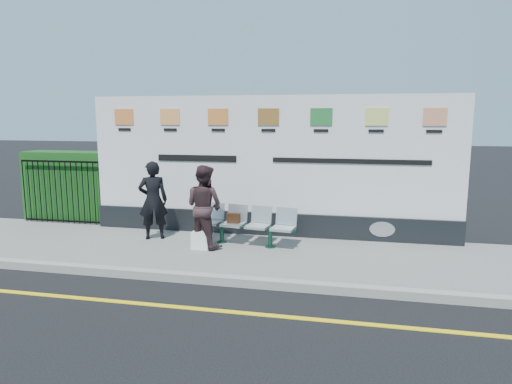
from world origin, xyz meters
TOP-DOWN VIEW (x-y plane):
  - ground at (0.00, 0.00)m, footprint 80.00×80.00m
  - pavement at (0.00, 2.50)m, footprint 14.00×3.00m
  - kerb at (0.00, 1.00)m, footprint 14.00×0.18m
  - yellow_line at (0.00, 0.00)m, footprint 14.00×0.10m
  - billboard at (0.50, 3.85)m, footprint 8.00×0.30m
  - hedge at (-4.58, 4.30)m, footprint 2.35×0.70m
  - railing at (-4.58, 3.85)m, footprint 2.05×0.06m
  - bench at (0.20, 2.92)m, footprint 2.05×0.80m
  - woman_left at (-1.80, 2.98)m, footprint 0.71×0.60m
  - woman_right at (-0.56, 2.60)m, footprint 0.97×0.87m
  - handbag_brown at (-0.06, 2.95)m, footprint 0.26×0.11m
  - carrier_bag_white at (-0.59, 2.46)m, footprint 0.34×0.20m

SIDE VIEW (x-z plane):
  - ground at x=0.00m, z-range 0.00..0.00m
  - yellow_line at x=0.00m, z-range 0.00..0.01m
  - pavement at x=0.00m, z-range 0.00..0.12m
  - kerb at x=0.00m, z-range 0.00..0.14m
  - carrier_bag_white at x=-0.59m, z-range 0.12..0.46m
  - bench at x=0.20m, z-range 0.12..0.55m
  - handbag_brown at x=-0.06m, z-range 0.55..0.75m
  - railing at x=-4.58m, z-range 0.12..1.66m
  - woman_right at x=-0.56m, z-range 0.12..1.75m
  - woman_left at x=-1.80m, z-range 0.12..1.77m
  - hedge at x=-4.58m, z-range 0.12..1.82m
  - billboard at x=0.50m, z-range -0.08..2.92m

